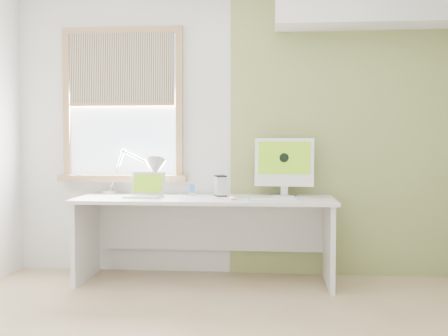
# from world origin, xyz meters

# --- Properties ---
(room) EXTENTS (4.04, 3.54, 2.64)m
(room) POSITION_xyz_m (0.00, 0.00, 1.30)
(room) COLOR tan
(room) RESTS_ON ground
(accent_wall) EXTENTS (2.00, 0.02, 2.60)m
(accent_wall) POSITION_xyz_m (1.00, 1.74, 1.30)
(accent_wall) COLOR #8B9E54
(accent_wall) RESTS_ON room
(soffit) EXTENTS (1.60, 0.40, 0.42)m
(soffit) POSITION_xyz_m (1.20, 1.57, 2.40)
(soffit) COLOR white
(soffit) RESTS_ON room
(window) EXTENTS (1.20, 0.14, 1.42)m
(window) POSITION_xyz_m (-1.00, 1.71, 1.54)
(window) COLOR #956E48
(window) RESTS_ON room
(desk) EXTENTS (2.20, 0.70, 0.73)m
(desk) POSITION_xyz_m (-0.19, 1.44, 0.53)
(desk) COLOR silver
(desk) RESTS_ON room
(desk_lamp) EXTENTS (0.68, 0.43, 0.41)m
(desk_lamp) POSITION_xyz_m (-0.74, 1.55, 0.95)
(desk_lamp) COLOR silver
(desk_lamp) RESTS_ON desk
(laptop) EXTENTS (0.33, 0.28, 0.21)m
(laptop) POSITION_xyz_m (-0.71, 1.38, 0.78)
(laptop) COLOR silver
(laptop) RESTS_ON desk
(phone_dock) EXTENTS (0.07, 0.07, 0.12)m
(phone_dock) POSITION_xyz_m (-0.32, 1.48, 0.76)
(phone_dock) COLOR silver
(phone_dock) RESTS_ON desk
(external_drive) EXTENTS (0.13, 0.16, 0.18)m
(external_drive) POSITION_xyz_m (-0.07, 1.51, 0.82)
(external_drive) COLOR silver
(external_drive) RESTS_ON desk
(imac) EXTENTS (0.52, 0.19, 0.51)m
(imac) POSITION_xyz_m (0.49, 1.58, 1.01)
(imac) COLOR silver
(imac) RESTS_ON desk
(keyboard) EXTENTS (0.42, 0.13, 0.02)m
(keyboard) POSITION_xyz_m (0.39, 1.15, 0.74)
(keyboard) COLOR white
(keyboard) RESTS_ON desk
(mouse) EXTENTS (0.09, 0.12, 0.03)m
(mouse) POSITION_xyz_m (0.06, 1.22, 0.75)
(mouse) COLOR white
(mouse) RESTS_ON desk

